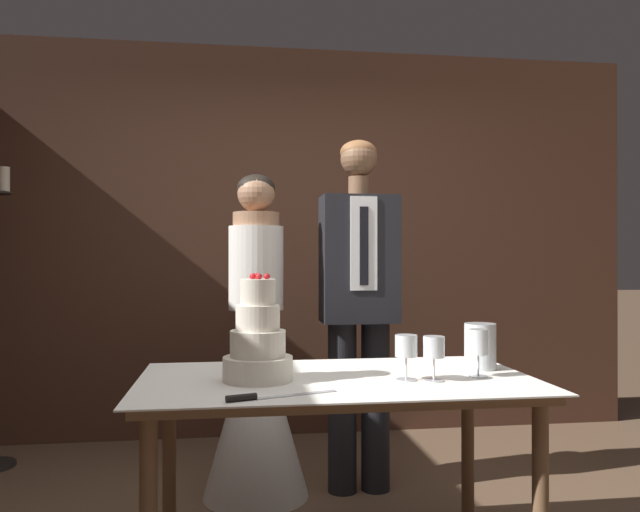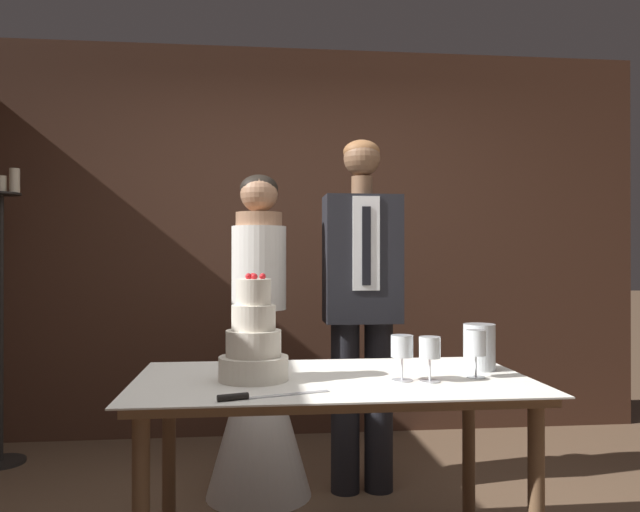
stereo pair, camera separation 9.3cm
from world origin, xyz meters
name	(u,v)px [view 2 (the right image)]	position (x,y,z in m)	size (l,w,h in m)	color
wall_back	(287,241)	(0.00, 2.10, 1.34)	(5.07, 0.12, 2.68)	#472B1E
cake_table	(332,399)	(0.06, 0.07, 0.68)	(1.48, 0.84, 0.77)	brown
tiered_cake	(254,343)	(-0.23, 0.04, 0.90)	(0.26, 0.26, 0.40)	silver
cake_knife	(253,396)	(-0.24, -0.26, 0.78)	(0.37, 0.14, 0.02)	silver
wine_glass_near	(402,349)	(0.31, -0.03, 0.89)	(0.08, 0.08, 0.17)	silver
wine_glass_middle	(476,345)	(0.60, 0.00, 0.89)	(0.07, 0.07, 0.18)	silver
wine_glass_far	(430,350)	(0.41, -0.06, 0.88)	(0.08, 0.08, 0.16)	silver
hurricane_candle	(479,348)	(0.67, 0.16, 0.86)	(0.13, 0.13, 0.19)	silver
bride	(259,378)	(-0.20, 0.95, 0.60)	(0.54, 0.54, 1.65)	white
groom	(362,298)	(0.33, 0.95, 1.01)	(0.39, 0.25, 1.84)	black
candle_stand	(1,316)	(-1.72, 1.61, 0.87)	(0.28, 0.28, 1.75)	black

